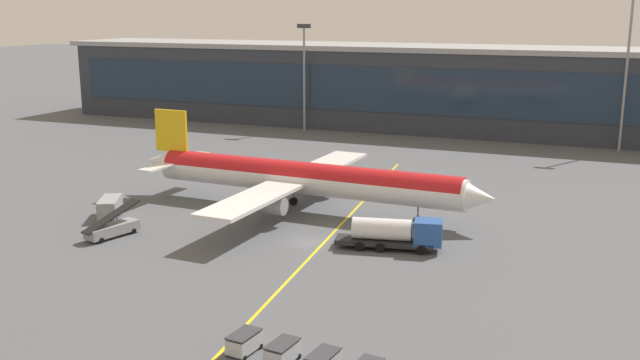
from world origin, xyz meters
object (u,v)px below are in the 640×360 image
main_airliner (303,178)px  baggage_cart_1 (282,352)px  fuel_tanker (396,233)px  crew_van (110,206)px  belt_loader (112,228)px  baggage_cart_0 (244,342)px

main_airliner → baggage_cart_1: main_airliner is taller
main_airliner → fuel_tanker: bearing=-34.3°
main_airliner → crew_van: size_ratio=8.59×
belt_loader → baggage_cart_1: 34.71m
main_airliner → baggage_cart_0: size_ratio=16.54×
main_airliner → baggage_cart_1: bearing=-68.5°
crew_van → baggage_cart_1: size_ratio=1.93×
fuel_tanker → baggage_cart_1: size_ratio=3.95×
fuel_tanker → crew_van: 34.51m
fuel_tanker → baggage_cart_0: bearing=-97.7°
main_airliner → crew_van: main_airliner is taller
belt_loader → baggage_cart_0: belt_loader is taller
fuel_tanker → belt_loader: 30.37m
baggage_cart_0 → baggage_cart_1: 3.20m
fuel_tanker → baggage_cart_0: 26.32m
crew_van → baggage_cart_0: crew_van is taller
main_airliner → belt_loader: size_ratio=6.63×
belt_loader → fuel_tanker: bearing=14.2°
crew_van → baggage_cart_1: (34.12, -25.14, -0.53)m
belt_loader → baggage_cart_1: size_ratio=2.49×
crew_van → baggage_cart_0: bearing=-38.7°
belt_loader → baggage_cart_0: bearing=-35.7°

